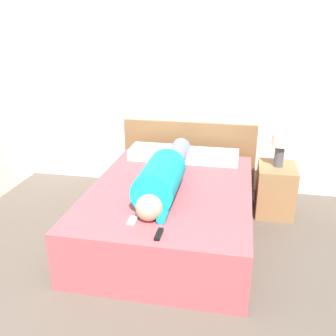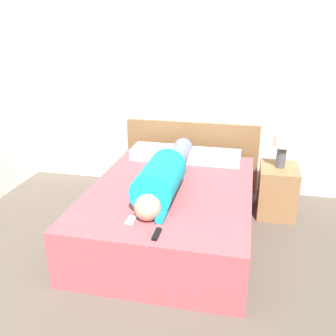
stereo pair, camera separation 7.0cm
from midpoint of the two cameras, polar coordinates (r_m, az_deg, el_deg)
wall_back at (r=4.42m, az=4.40°, el=13.16°), size 5.44×0.06×2.60m
bed at (r=3.58m, az=1.08°, el=-6.56°), size 1.47×1.99×0.49m
headboard at (r=4.56m, az=4.00°, el=1.93°), size 1.59×0.04×0.82m
nightstand at (r=4.14m, az=16.77°, el=-3.28°), size 0.39×0.48×0.53m
table_lamp at (r=3.97m, az=17.52°, el=3.21°), size 0.19×0.19×0.35m
person_lying at (r=3.37m, az=0.06°, el=-1.02°), size 0.35×1.63×0.35m
pillow_near_headboard at (r=4.22m, az=-0.61°, el=2.36°), size 0.64×0.35×0.12m
pillow_second at (r=4.14m, az=7.24°, el=1.70°), size 0.61×0.35×0.11m
tv_remote at (r=2.72m, az=-0.99°, el=-10.03°), size 0.04×0.15×0.02m
cell_phone at (r=2.92m, az=-4.95°, el=-7.90°), size 0.06×0.13×0.01m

